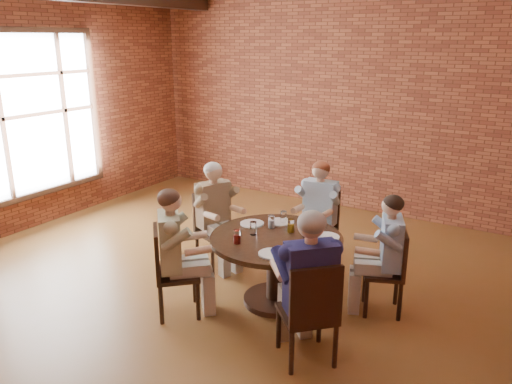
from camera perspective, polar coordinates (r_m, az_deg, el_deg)
The scene contains 26 objects.
floor at distance 5.77m, azimuth -6.53°, elevation -10.70°, with size 7.00×7.00×0.00m, color brown.
wall_back at distance 8.19m, azimuth 8.47°, elevation 10.12°, with size 7.00×7.00×0.00m, color #974A2B.
wall_left at distance 7.64m, azimuth -26.83°, elevation 7.96°, with size 7.00×7.00×0.00m, color #974A2B.
window at distance 7.80m, azimuth -24.03°, elevation 8.11°, with size 0.10×2.16×2.36m.
dining_table at distance 5.20m, azimuth 2.30°, elevation -7.35°, with size 1.36×1.36×0.75m.
chair_a at distance 5.22m, azimuth 15.19°, elevation -8.38°, with size 0.50×0.50×0.89m.
diner_a at distance 5.16m, azimuth 14.50°, elevation -6.99°, with size 0.48×0.59×1.25m, color teal, non-canonical shape.
chair_b at distance 6.21m, azimuth 7.33°, elevation -3.57°, with size 0.42×0.42×0.91m.
diner_b at distance 6.09m, azimuth 7.10°, elevation -2.51°, with size 0.50×0.62×1.29m, color #9AB0C4, non-canonical shape.
chair_c at distance 6.12m, azimuth -4.97°, elevation -3.83°, with size 0.53×0.53×0.92m.
diner_c at distance 6.00m, azimuth -4.60°, elevation -2.73°, with size 0.51×0.62×1.30m, color brown, non-canonical shape.
chair_d at distance 5.07m, azimuth -9.95°, elevation -8.57°, with size 0.59×0.59×0.93m.
diner_d at distance 5.01m, azimuth -9.08°, elevation -6.93°, with size 0.52×0.64×1.32m, color beige, non-canonical shape.
chair_e at distance 4.30m, azimuth 6.27°, elevation -13.28°, with size 0.63×0.63×0.96m.
diner_e at distance 4.29m, azimuth 5.94°, elevation -10.74°, with size 0.55×0.68×1.37m, color #1D1D51, non-canonical shape.
plate_a at distance 5.13m, azimuth 8.08°, elevation -5.10°, with size 0.26×0.26×0.01m, color white.
plate_b at distance 5.48m, azimuth 2.77°, elevation -3.45°, with size 0.26×0.26×0.01m, color white.
plate_c at distance 5.43m, azimuth -0.45°, elevation -3.62°, with size 0.26×0.26×0.01m, color white.
plate_d at distance 4.70m, azimuth 1.84°, elevation -7.06°, with size 0.26×0.26×0.01m, color white.
glass_a at distance 5.08m, azimuth 5.83°, elevation -4.47°, with size 0.07×0.07×0.14m, color white.
glass_b at distance 5.21m, azimuth 4.00°, elevation -3.86°, with size 0.07×0.07×0.14m, color white.
glass_c at distance 5.44m, azimuth 3.15°, elevation -2.92°, with size 0.07×0.07×0.14m, color white.
glass_d at distance 5.31m, azimuth 1.77°, elevation -3.41°, with size 0.07×0.07×0.14m, color white.
glass_e at distance 5.13m, azimuth -0.32°, elevation -4.16°, with size 0.07×0.07×0.14m, color white.
glass_f at distance 4.92m, azimuth -2.19°, elevation -5.13°, with size 0.07×0.07×0.14m, color white.
smartphone at distance 4.74m, azimuth 6.90°, elevation -7.03°, with size 0.07×0.14×0.01m, color black.
Camera 1 is at (3.20, -3.97, 2.70)m, focal length 35.00 mm.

